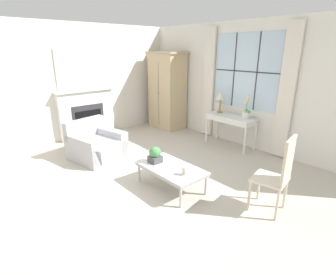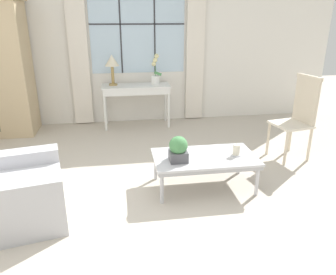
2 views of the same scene
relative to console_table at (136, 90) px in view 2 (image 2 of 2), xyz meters
name	(u,v)px [view 2 (image 2 of 2)]	position (x,y,z in m)	size (l,w,h in m)	color
ground_plane	(162,205)	(0.08, -2.70, -0.64)	(14.00, 14.00, 0.00)	#BCB2A3
wall_back_windowed	(138,43)	(0.08, 0.32, 0.77)	(7.20, 0.14, 2.80)	silver
console_table	(136,90)	(0.00, 0.00, 0.00)	(1.17, 0.48, 0.73)	white
table_lamp	(112,62)	(-0.39, 0.06, 0.47)	(0.24, 0.24, 0.51)	#9E7F47
potted_orchid	(155,73)	(0.35, 0.05, 0.27)	(0.18, 0.14, 0.52)	white
armchair_upholstered	(8,195)	(-1.39, -2.72, -0.38)	(1.09, 1.09, 0.79)	#B2B2B7
side_chair_wooden	(299,113)	(2.06, -1.73, -0.01)	(0.52, 0.52, 1.13)	beige
coffee_table	(205,159)	(0.60, -2.38, -0.30)	(1.14, 0.64, 0.38)	#BCBCC1
potted_plant_small	(178,149)	(0.29, -2.46, -0.12)	(0.20, 0.20, 0.28)	#4C4C51
pillar_candle	(236,150)	(0.95, -2.42, -0.20)	(0.11, 0.11, 0.14)	silver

